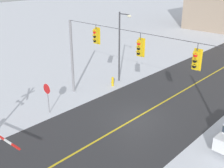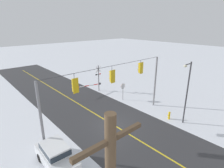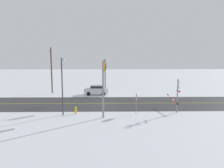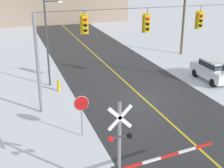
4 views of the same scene
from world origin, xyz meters
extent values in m
plane|color=silver|center=(0.00, 0.00, 0.00)|extent=(160.00, 160.00, 0.00)
cube|color=#303033|center=(0.00, 6.00, 0.00)|extent=(9.00, 80.00, 0.01)
cube|color=gold|center=(0.00, 6.00, 0.01)|extent=(0.14, 72.00, 0.01)
cylinder|color=gray|center=(-7.00, 0.00, 3.10)|extent=(0.20, 0.20, 6.20)
cylinder|color=#38383D|center=(0.00, 0.00, 6.20)|extent=(14.00, 0.04, 0.04)
cylinder|color=#38383D|center=(-4.02, 0.00, 6.05)|extent=(0.04, 0.04, 0.29)
cube|color=gold|center=(-4.02, 0.00, 5.37)|extent=(0.34, 0.28, 1.08)
cube|color=gold|center=(-4.02, 0.16, 5.37)|extent=(0.52, 0.03, 1.26)
sphere|color=red|center=(-4.02, -0.15, 5.69)|extent=(0.24, 0.24, 0.24)
cube|color=gold|center=(-4.02, -0.22, 5.77)|extent=(0.26, 0.16, 0.03)
sphere|color=black|center=(-4.02, -0.15, 5.37)|extent=(0.24, 0.24, 0.24)
cube|color=gold|center=(-4.02, -0.22, 5.45)|extent=(0.26, 0.16, 0.03)
sphere|color=black|center=(-4.02, -0.15, 5.05)|extent=(0.24, 0.24, 0.24)
cube|color=gold|center=(-4.02, -0.22, 5.13)|extent=(0.26, 0.16, 0.03)
cylinder|color=#38383D|center=(0.09, 0.00, 5.98)|extent=(0.04, 0.04, 0.45)
cube|color=gold|center=(0.09, 0.00, 5.21)|extent=(0.34, 0.28, 1.08)
cube|color=gold|center=(0.09, 0.16, 5.21)|extent=(0.52, 0.03, 1.26)
sphere|color=red|center=(0.09, -0.15, 5.53)|extent=(0.24, 0.24, 0.24)
cube|color=gold|center=(0.09, -0.22, 5.62)|extent=(0.26, 0.16, 0.03)
sphere|color=black|center=(0.09, -0.15, 5.21)|extent=(0.24, 0.24, 0.24)
cube|color=gold|center=(0.09, -0.22, 5.30)|extent=(0.26, 0.16, 0.03)
sphere|color=black|center=(0.09, -0.15, 4.89)|extent=(0.24, 0.24, 0.24)
cube|color=gold|center=(0.09, -0.22, 4.98)|extent=(0.26, 0.16, 0.03)
cylinder|color=#38383D|center=(4.06, 0.00, 5.98)|extent=(0.04, 0.04, 0.44)
cube|color=gold|center=(4.06, 0.00, 5.22)|extent=(0.34, 0.28, 1.08)
cube|color=gold|center=(4.06, 0.16, 5.22)|extent=(0.52, 0.03, 1.26)
sphere|color=red|center=(4.06, -0.15, 5.54)|extent=(0.24, 0.24, 0.24)
cube|color=gold|center=(4.06, -0.22, 5.63)|extent=(0.26, 0.16, 0.03)
sphere|color=black|center=(4.06, -0.15, 5.22)|extent=(0.24, 0.24, 0.24)
cube|color=gold|center=(4.06, -0.22, 5.31)|extent=(0.26, 0.16, 0.03)
sphere|color=black|center=(4.06, -0.15, 4.90)|extent=(0.24, 0.24, 0.24)
cube|color=gold|center=(4.06, -0.22, 4.99)|extent=(0.26, 0.16, 0.03)
cylinder|color=gray|center=(-5.28, -3.81, 1.15)|extent=(0.07, 0.07, 2.30)
cylinder|color=#B71414|center=(-5.28, -3.85, 1.95)|extent=(0.76, 0.03, 0.76)
cylinder|color=white|center=(-5.28, -3.83, 1.95)|extent=(0.80, 0.01, 0.80)
cylinder|color=gray|center=(-4.96, -8.74, 2.00)|extent=(0.14, 0.14, 4.00)
cube|color=white|center=(-4.96, -8.79, 3.40)|extent=(0.98, 0.04, 0.98)
cube|color=white|center=(-4.96, -8.79, 3.40)|extent=(0.98, 0.04, 0.98)
cube|color=#38383D|center=(-4.96, -8.78, 2.60)|extent=(0.80, 0.06, 0.08)
sphere|color=red|center=(-5.34, -8.84, 2.60)|extent=(0.22, 0.22, 0.22)
sphere|color=black|center=(-4.58, -8.84, 2.60)|extent=(0.22, 0.22, 0.22)
cube|color=red|center=(-4.38, -8.74, 1.14)|extent=(0.83, 0.08, 0.17)
cube|color=white|center=(-3.56, -8.74, 1.21)|extent=(0.83, 0.08, 0.17)
cube|color=red|center=(-2.74, -8.74, 1.29)|extent=(0.83, 0.08, 0.17)
cube|color=white|center=(-1.92, -8.74, 1.36)|extent=(0.83, 0.08, 0.17)
cube|color=red|center=(-1.11, -8.74, 1.44)|extent=(0.83, 0.08, 0.17)
cube|color=white|center=(6.79, 1.55, 0.72)|extent=(1.86, 4.14, 0.80)
cube|color=white|center=(6.79, 1.40, 1.42)|extent=(1.55, 2.17, 0.64)
cube|color=#232D38|center=(6.79, 1.40, 1.42)|extent=(1.58, 2.25, 0.40)
sphere|color=#EFEACC|center=(6.27, 3.63, 0.77)|extent=(0.16, 0.16, 0.16)
sphere|color=#EFEACC|center=(7.41, 3.60, 0.77)|extent=(0.16, 0.16, 0.16)
cylinder|color=black|center=(6.02, 2.84, 0.32)|extent=(0.24, 0.65, 0.64)
cylinder|color=black|center=(7.62, 2.80, 0.32)|extent=(0.24, 0.65, 0.64)
cylinder|color=black|center=(5.96, 0.29, 0.32)|extent=(0.24, 0.65, 0.64)
cylinder|color=#38383D|center=(-5.80, 4.63, 3.25)|extent=(0.14, 0.14, 6.50)
cylinder|color=#38383D|center=(-5.25, 4.63, 6.35)|extent=(1.10, 0.09, 0.09)
ellipsoid|color=beige|center=(-4.70, 4.63, 6.25)|extent=(0.44, 0.28, 0.22)
cylinder|color=gold|center=(-5.35, 3.25, 0.35)|extent=(0.22, 0.22, 0.70)
sphere|color=gold|center=(-5.35, 3.25, 0.76)|extent=(0.24, 0.24, 0.24)
cylinder|color=gold|center=(-5.35, 3.11, 0.39)|extent=(0.09, 0.10, 0.09)
cylinder|color=brown|center=(8.77, 9.76, 4.14)|extent=(0.24, 0.24, 8.27)
camera|label=1|loc=(10.88, -14.31, 9.95)|focal=45.09mm
camera|label=2|loc=(10.77, 12.07, 9.91)|focal=28.70mm
camera|label=3|loc=(-28.84, -0.57, 6.63)|focal=33.10mm
camera|label=4|loc=(-8.57, -18.51, 8.56)|focal=50.27mm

